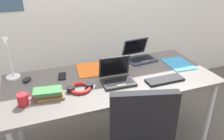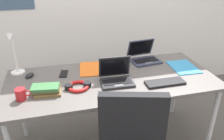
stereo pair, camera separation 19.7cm
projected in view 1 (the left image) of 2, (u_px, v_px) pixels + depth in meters
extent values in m
cube|color=#595451|center=(112.00, 80.00, 2.02)|extent=(1.80, 0.80, 0.03)
cylinder|color=#B2B5BA|center=(209.00, 116.00, 2.16)|extent=(0.04, 0.04, 0.71)
cylinder|color=#B2B5BA|center=(17.00, 113.00, 2.19)|extent=(0.04, 0.04, 0.71)
cylinder|color=#B2B5BA|center=(168.00, 83.00, 2.73)|extent=(0.04, 0.04, 0.71)
cylinder|color=white|center=(13.00, 77.00, 2.01)|extent=(0.12, 0.12, 0.02)
cylinder|color=white|center=(9.00, 58.00, 1.93)|extent=(0.02, 0.02, 0.34)
cylinder|color=white|center=(5.00, 40.00, 1.83)|extent=(0.01, 0.08, 0.01)
cone|color=white|center=(5.00, 42.00, 1.79)|extent=(0.07, 0.09, 0.09)
cube|color=#232326|center=(118.00, 82.00, 1.92)|extent=(0.28, 0.20, 0.02)
cube|color=black|center=(118.00, 81.00, 1.92)|extent=(0.24, 0.11, 0.00)
cube|color=#595B60|center=(121.00, 85.00, 1.87)|extent=(0.08, 0.04, 0.00)
cube|color=#232326|center=(114.00, 66.00, 1.97)|extent=(0.27, 0.05, 0.18)
cube|color=black|center=(115.00, 66.00, 1.96)|extent=(0.24, 0.04, 0.15)
cube|color=#33384C|center=(141.00, 60.00, 2.35)|extent=(0.30, 0.22, 0.02)
cube|color=black|center=(141.00, 59.00, 2.34)|extent=(0.26, 0.13, 0.00)
cube|color=#595B60|center=(145.00, 61.00, 2.29)|extent=(0.08, 0.05, 0.00)
cube|color=#33384C|center=(135.00, 47.00, 2.40)|extent=(0.29, 0.10, 0.18)
cube|color=black|center=(135.00, 47.00, 2.40)|extent=(0.26, 0.08, 0.15)
cube|color=black|center=(165.00, 80.00, 1.96)|extent=(0.33, 0.12, 0.02)
ellipsoid|color=black|center=(27.00, 80.00, 1.95)|extent=(0.10, 0.11, 0.03)
cube|color=black|center=(62.00, 76.00, 2.03)|extent=(0.09, 0.15, 0.01)
torus|color=red|center=(80.00, 88.00, 1.83)|extent=(0.18, 0.18, 0.03)
cylinder|color=black|center=(71.00, 89.00, 1.80)|extent=(0.06, 0.06, 0.04)
cylinder|color=black|center=(89.00, 86.00, 1.85)|extent=(0.06, 0.06, 0.04)
cube|color=brown|center=(50.00, 96.00, 1.73)|extent=(0.21, 0.14, 0.02)
cube|color=brown|center=(48.00, 93.00, 1.73)|extent=(0.22, 0.15, 0.02)
cube|color=#336638|center=(48.00, 91.00, 1.71)|extent=(0.22, 0.14, 0.03)
cube|color=orange|center=(90.00, 70.00, 2.16)|extent=(0.27, 0.34, 0.01)
cube|color=#338CC6|center=(178.00, 64.00, 2.28)|extent=(0.24, 0.32, 0.01)
cylinder|color=#B21E23|center=(23.00, 100.00, 1.63)|extent=(0.08, 0.08, 0.09)
torus|color=#B21E23|center=(30.00, 98.00, 1.64)|extent=(0.05, 0.01, 0.05)
cube|color=black|center=(143.00, 125.00, 1.46)|extent=(0.42, 0.17, 0.48)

